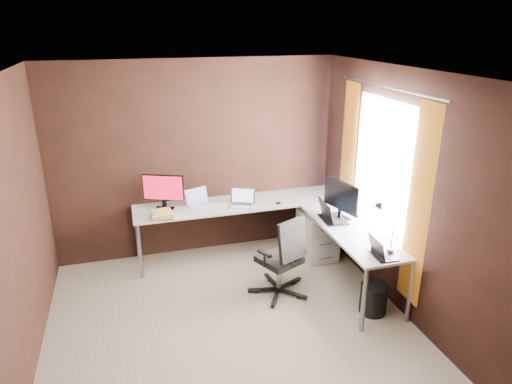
# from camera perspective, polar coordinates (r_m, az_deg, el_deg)

# --- Properties ---
(room) EXTENTS (3.60, 3.60, 2.50)m
(room) POSITION_cam_1_polar(r_m,az_deg,el_deg) (4.31, 0.79, -1.52)
(room) COLOR tan
(room) RESTS_ON ground
(desk) EXTENTS (2.65, 2.25, 0.73)m
(desk) POSITION_cam_1_polar(r_m,az_deg,el_deg) (5.54, 2.75, -3.10)
(desk) COLOR silver
(desk) RESTS_ON ground
(drawer_pedestal) EXTENTS (0.42, 0.50, 0.60)m
(drawer_pedestal) POSITION_cam_1_polar(r_m,az_deg,el_deg) (5.99, 7.68, -5.36)
(drawer_pedestal) COLOR silver
(drawer_pedestal) RESTS_ON ground
(monitor_left) EXTENTS (0.48, 0.24, 0.44)m
(monitor_left) POSITION_cam_1_polar(r_m,az_deg,el_deg) (5.64, -11.51, 0.24)
(monitor_left) COLOR black
(monitor_left) RESTS_ON desk
(monitor_right) EXTENTS (0.20, 0.55, 0.46)m
(monitor_right) POSITION_cam_1_polar(r_m,az_deg,el_deg) (5.35, 10.61, -0.68)
(monitor_right) COLOR black
(monitor_right) RESTS_ON desk
(laptop_white) EXTENTS (0.35, 0.30, 0.20)m
(laptop_white) POSITION_cam_1_polar(r_m,az_deg,el_deg) (5.79, -7.21, -1.16)
(laptop_white) COLOR silver
(laptop_white) RESTS_ON desk
(laptop_silver) EXTENTS (0.37, 0.32, 0.21)m
(laptop_silver) POSITION_cam_1_polar(r_m,az_deg,el_deg) (5.73, -1.74, -1.21)
(laptop_silver) COLOR silver
(laptop_silver) RESTS_ON desk
(laptop_black_big) EXTENTS (0.28, 0.38, 0.24)m
(laptop_black_big) POSITION_cam_1_polar(r_m,az_deg,el_deg) (5.36, 9.29, -2.99)
(laptop_black_big) COLOR black
(laptop_black_big) RESTS_ON desk
(laptop_black_small) EXTENTS (0.22, 0.30, 0.20)m
(laptop_black_small) POSITION_cam_1_polar(r_m,az_deg,el_deg) (4.68, 15.34, -7.23)
(laptop_black_small) COLOR black
(laptop_black_small) RESTS_ON desk
(book_stack) EXTENTS (0.27, 0.22, 0.08)m
(book_stack) POSITION_cam_1_polar(r_m,az_deg,el_deg) (5.49, -11.73, -2.73)
(book_stack) COLOR #9D7D54
(book_stack) RESTS_ON desk
(mouse_left) EXTENTS (0.10, 0.07, 0.03)m
(mouse_left) POSITION_cam_1_polar(r_m,az_deg,el_deg) (5.50, -11.53, -2.92)
(mouse_left) COLOR black
(mouse_left) RESTS_ON desk
(mouse_corner) EXTENTS (0.09, 0.06, 0.03)m
(mouse_corner) POSITION_cam_1_polar(r_m,az_deg,el_deg) (5.77, 2.80, -1.40)
(mouse_corner) COLOR black
(mouse_corner) RESTS_ON desk
(desk_lamp) EXTENTS (0.18, 0.20, 0.52)m
(desk_lamp) POSITION_cam_1_polar(r_m,az_deg,el_deg) (4.65, 15.74, -3.59)
(desk_lamp) COLOR slate
(desk_lamp) RESTS_ON desk
(office_chair) EXTENTS (0.54, 0.57, 0.95)m
(office_chair) POSITION_cam_1_polar(r_m,az_deg,el_deg) (5.18, 3.16, -9.88)
(office_chair) COLOR black
(office_chair) RESTS_ON ground
(wastebasket) EXTENTS (0.36, 0.36, 0.33)m
(wastebasket) POSITION_cam_1_polar(r_m,az_deg,el_deg) (5.08, 14.46, -12.77)
(wastebasket) COLOR black
(wastebasket) RESTS_ON ground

